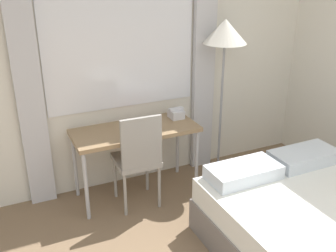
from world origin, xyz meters
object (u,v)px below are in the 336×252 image
(desk_chair, at_px, (138,155))
(standing_lamp, at_px, (225,42))
(bed, at_px, (334,242))
(book, at_px, (141,124))
(telephone, at_px, (176,113))
(desk, at_px, (135,135))

(desk_chair, bearing_deg, standing_lamp, 14.64)
(bed, xyz_separation_m, standing_lamp, (0.02, 1.67, 1.21))
(bed, xyz_separation_m, book, (-0.87, 1.71, 0.48))
(telephone, distance_m, book, 0.40)
(bed, relative_size, book, 9.46)
(desk, distance_m, desk_chair, 0.26)
(bed, bearing_deg, desk, 120.03)
(desk, distance_m, telephone, 0.50)
(desk_chair, xyz_separation_m, bed, (1.02, -1.44, -0.29))
(desk, relative_size, desk_chair, 1.26)
(desk_chair, bearing_deg, desk, 76.76)
(bed, bearing_deg, standing_lamp, 89.46)
(bed, distance_m, telephone, 1.88)
(standing_lamp, distance_m, book, 1.16)
(desk_chair, xyz_separation_m, telephone, (0.54, 0.31, 0.22))
(telephone, bearing_deg, standing_lamp, -8.59)
(desk_chair, bearing_deg, telephone, 31.49)
(desk_chair, bearing_deg, book, 64.40)
(desk, relative_size, book, 5.99)
(bed, relative_size, standing_lamp, 1.13)
(book, bearing_deg, telephone, 4.32)
(desk, relative_size, telephone, 7.95)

